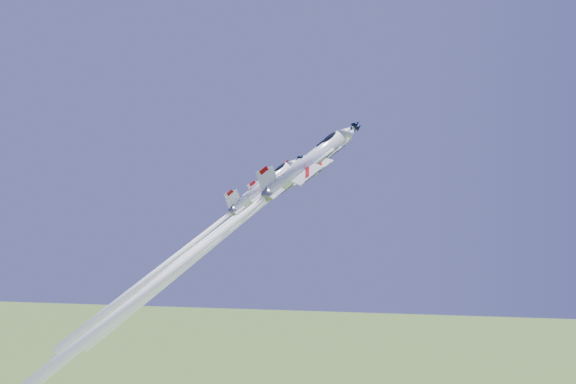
# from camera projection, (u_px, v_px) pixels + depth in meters

# --- Properties ---
(jet_lead) EXTENTS (38.15, 19.75, 38.48)m
(jet_lead) POSITION_uv_depth(u_px,v_px,m) (235.00, 226.00, 100.71)
(jet_lead) COLOR white
(jet_left) EXTENTS (36.75, 18.96, 37.29)m
(jet_left) POSITION_uv_depth(u_px,v_px,m) (199.00, 246.00, 102.74)
(jet_left) COLOR white
(jet_right) EXTENTS (45.75, 23.66, 46.23)m
(jet_right) POSITION_uv_depth(u_px,v_px,m) (195.00, 253.00, 93.05)
(jet_right) COLOR white
(jet_slot) EXTENTS (33.09, 17.20, 33.14)m
(jet_slot) POSITION_uv_depth(u_px,v_px,m) (191.00, 245.00, 98.68)
(jet_slot) COLOR white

